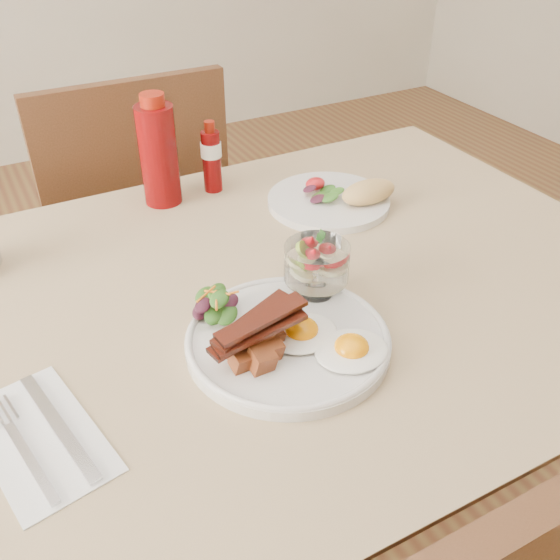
{
  "coord_description": "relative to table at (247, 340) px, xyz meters",
  "views": [
    {
      "loc": [
        -0.31,
        -0.7,
        1.32
      ],
      "look_at": [
        0.02,
        -0.07,
        0.82
      ],
      "focal_mm": 40.0,
      "sensor_mm": 36.0,
      "label": 1
    }
  ],
  "objects": [
    {
      "name": "fried_eggs",
      "position": [
        0.04,
        -0.17,
        0.11
      ],
      "size": [
        0.16,
        0.18,
        0.03
      ],
      "rotation": [
        0.0,
        0.0,
        -0.37
      ],
      "color": "white",
      "rests_on": "main_plate"
    },
    {
      "name": "table",
      "position": [
        0.0,
        0.0,
        0.0
      ],
      "size": [
        1.33,
        0.88,
        0.75
      ],
      "color": "#58321B",
      "rests_on": "ground"
    },
    {
      "name": "fruit_cup",
      "position": [
        0.09,
        -0.06,
        0.16
      ],
      "size": [
        0.09,
        0.09,
        0.1
      ],
      "rotation": [
        0.0,
        0.0,
        0.37
      ],
      "color": "white",
      "rests_on": "main_plate"
    },
    {
      "name": "main_plate",
      "position": [
        0.0,
        -0.13,
        0.1
      ],
      "size": [
        0.28,
        0.28,
        0.02
      ],
      "primitive_type": "cylinder",
      "color": "silver",
      "rests_on": "table"
    },
    {
      "name": "ketchup_bottle",
      "position": [
        -0.01,
        0.35,
        0.19
      ],
      "size": [
        0.08,
        0.08,
        0.21
      ],
      "rotation": [
        0.0,
        0.0,
        -0.2
      ],
      "color": "#620506",
      "rests_on": "table"
    },
    {
      "name": "chair_far",
      "position": [
        0.0,
        0.66,
        -0.14
      ],
      "size": [
        0.42,
        0.42,
        0.93
      ],
      "color": "#58321B",
      "rests_on": "ground"
    },
    {
      "name": "napkin_cutlery",
      "position": [
        -0.33,
        -0.14,
        0.09
      ],
      "size": [
        0.16,
        0.23,
        0.01
      ],
      "rotation": [
        0.0,
        0.0,
        0.19
      ],
      "color": "white",
      "rests_on": "table"
    },
    {
      "name": "side_salad",
      "position": [
        -0.07,
        -0.05,
        0.12
      ],
      "size": [
        0.07,
        0.07,
        0.04
      ],
      "rotation": [
        0.0,
        0.0,
        0.13
      ],
      "color": "#215416",
      "rests_on": "main_plate"
    },
    {
      "name": "second_plate",
      "position": [
        0.28,
        0.18,
        0.1
      ],
      "size": [
        0.23,
        0.23,
        0.06
      ],
      "rotation": [
        0.0,
        0.0,
        -0.26
      ],
      "color": "silver",
      "rests_on": "table"
    },
    {
      "name": "bacon_potato_pile",
      "position": [
        -0.05,
        -0.15,
        0.13
      ],
      "size": [
        0.14,
        0.09,
        0.06
      ],
      "rotation": [
        0.0,
        0.0,
        -0.25
      ],
      "color": "brown",
      "rests_on": "main_plate"
    },
    {
      "name": "hot_sauce_bottle",
      "position": [
        0.1,
        0.35,
        0.16
      ],
      "size": [
        0.05,
        0.05,
        0.14
      ],
      "rotation": [
        0.0,
        0.0,
        0.38
      ],
      "color": "#620506",
      "rests_on": "table"
    }
  ]
}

